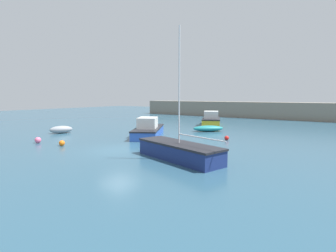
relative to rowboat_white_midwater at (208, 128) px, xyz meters
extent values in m
cube|color=#284C60|center=(-0.80, -12.55, -0.42)|extent=(120.00, 120.00, 0.20)
cube|color=gray|center=(-0.80, 20.52, 1.06)|extent=(44.89, 3.14, 2.76)
ellipsoid|color=teal|center=(0.00, 0.00, 0.00)|extent=(3.19, 3.06, 0.63)
ellipsoid|color=gray|center=(-11.75, -9.85, 0.06)|extent=(1.74, 2.39, 0.75)
cube|color=yellow|center=(-2.35, 5.65, 0.10)|extent=(4.20, 5.87, 0.82)
cube|color=black|center=(-2.35, 5.65, 0.57)|extent=(4.28, 5.98, 0.12)
cube|color=silver|center=(-2.18, 5.28, 1.03)|extent=(2.39, 2.48, 1.04)
cube|color=#2D56B7|center=(-3.14, -6.31, 0.05)|extent=(5.05, 6.60, 0.73)
cube|color=black|center=(-3.14, -6.31, 0.47)|extent=(5.15, 6.73, 0.12)
cube|color=silver|center=(-2.90, -6.72, 0.96)|extent=(2.54, 2.77, 1.09)
ellipsoid|color=red|center=(-11.01, 3.32, 0.10)|extent=(1.69, 2.07, 0.83)
cube|color=navy|center=(4.14, -12.42, 0.13)|extent=(6.10, 3.31, 0.89)
cube|color=black|center=(4.14, -12.42, 0.63)|extent=(6.23, 3.38, 0.12)
cylinder|color=silver|center=(4.14, -12.42, 4.02)|extent=(0.09, 0.09, 6.90)
cylinder|color=silver|center=(5.82, -12.91, 1.24)|extent=(3.38, 1.04, 0.07)
sphere|color=#EA668C|center=(-8.19, -14.26, -0.07)|extent=(0.49, 0.49, 0.49)
sphere|color=red|center=(3.84, -4.26, -0.12)|extent=(0.39, 0.39, 0.39)
sphere|color=orange|center=(-5.49, -13.88, -0.10)|extent=(0.43, 0.43, 0.43)
camera|label=1|loc=(12.36, -25.41, 3.47)|focal=28.00mm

